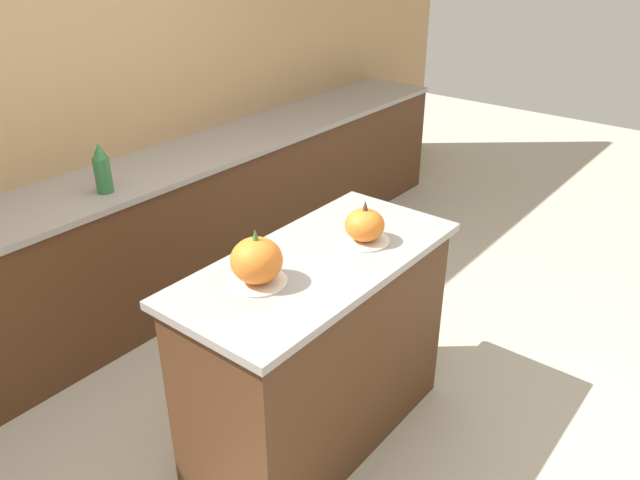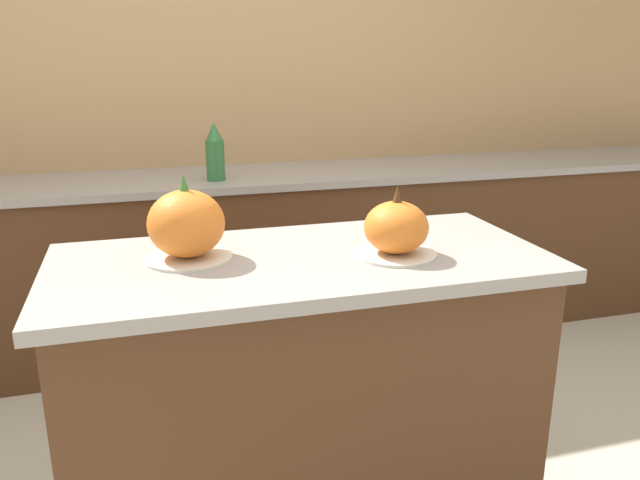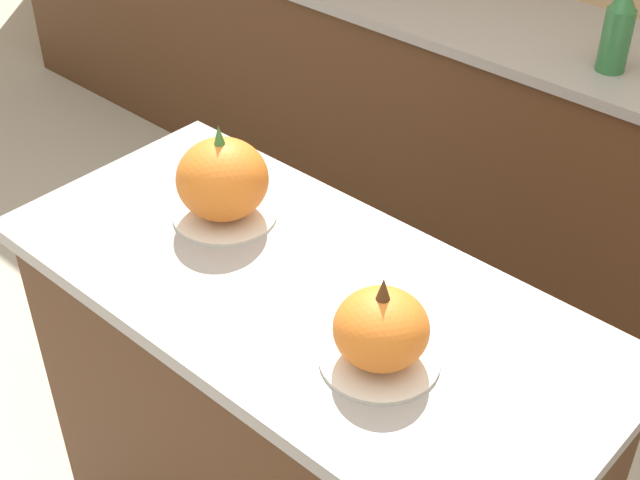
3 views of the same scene
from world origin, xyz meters
TOP-DOWN VIEW (x-y plane):
  - wall_back at (0.00, 1.83)m, footprint 8.00×0.06m
  - kitchen_island at (0.00, 0.00)m, footprint 1.30×0.60m
  - back_counter at (0.00, 1.50)m, footprint 6.00×0.60m
  - pumpkin_cake_left at (-0.29, 0.06)m, footprint 0.23×0.23m
  - pumpkin_cake_right at (0.24, -0.06)m, footprint 0.22×0.22m
  - bottle_tall at (-0.06, 1.39)m, footprint 0.09×0.09m

SIDE VIEW (x-z plane):
  - back_counter at x=0.00m, z-range 0.00..0.89m
  - kitchen_island at x=0.00m, z-range 0.00..0.95m
  - pumpkin_cake_right at x=0.24m, z-range 0.92..1.11m
  - bottle_tall at x=-0.06m, z-range 0.89..1.15m
  - pumpkin_cake_left at x=-0.29m, z-range 0.93..1.15m
  - wall_back at x=0.00m, z-range 0.00..2.50m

